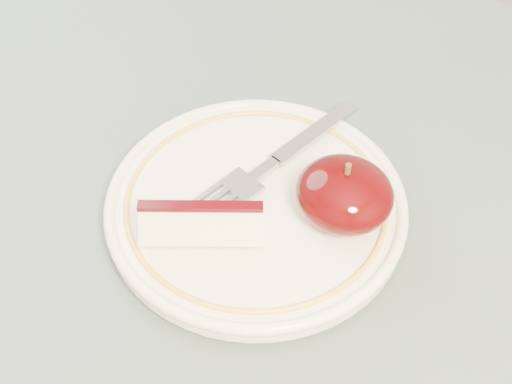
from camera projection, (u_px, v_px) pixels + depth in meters
The scene contains 5 objects.
table at pixel (137, 342), 0.55m from camera, with size 0.90×0.90×0.75m.
plate at pixel (256, 205), 0.51m from camera, with size 0.21×0.21×0.02m.
apple_half at pixel (344, 194), 0.48m from camera, with size 0.07×0.06×0.05m.
apple_wedge at pixel (202, 224), 0.47m from camera, with size 0.09×0.07×0.04m.
fork at pixel (275, 162), 0.52m from camera, with size 0.06×0.16×0.00m.
Camera 1 is at (0.22, -0.18, 1.15)m, focal length 50.00 mm.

